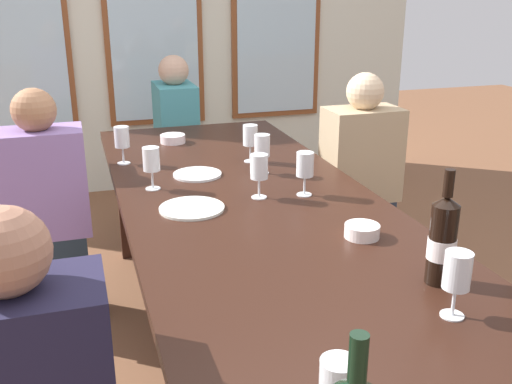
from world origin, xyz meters
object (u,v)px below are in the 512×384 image
Objects in this scene: tasting_bowl_1 at (362,231)px; wine_glass_1 at (151,161)px; wine_bottle_0 at (442,240)px; dining_table at (262,226)px; wine_glass_3 at (122,138)px; seated_person_2 at (47,217)px; wine_glass_4 at (259,168)px; wine_glass_6 at (457,272)px; wine_glass_7 at (262,146)px; tasting_bowl_0 at (173,139)px; seated_person_3 at (359,184)px; wine_glass_2 at (250,137)px; white_plate_0 at (192,208)px; wine_glass_0 at (305,165)px; seated_person_4 at (177,146)px; white_plate_1 at (197,174)px.

wine_glass_1 is at bearing 130.41° from tasting_bowl_1.
wine_glass_1 is at bearing 122.02° from wine_bottle_0.
wine_glass_3 reaches higher than dining_table.
seated_person_2 is at bearing 127.49° from wine_bottle_0.
wine_glass_4 is 0.16× the size of seated_person_2.
wine_glass_6 is 1.00× the size of wine_glass_7.
tasting_bowl_0 is at bearing 105.20° from tasting_bowl_1.
seated_person_3 is (0.78, 0.74, -0.15)m from dining_table.
tasting_bowl_1 is 0.77m from wine_glass_7.
dining_table is at bearing 126.64° from tasting_bowl_1.
tasting_bowl_1 is at bearing 99.84° from wine_bottle_0.
wine_glass_6 is (0.09, -1.45, 0.00)m from wine_glass_2.
tasting_bowl_1 is at bearing -58.67° from wine_glass_3.
wine_glass_3 is at bearing 105.10° from white_plate_0.
wine_glass_6 is (0.65, -1.60, 0.00)m from wine_glass_3.
wine_glass_6 reaches higher than white_plate_0.
white_plate_0 is 0.31m from wine_glass_1.
tasting_bowl_0 is at bearing 122.16° from wine_glass_2.
wine_glass_2 is (-0.07, 0.51, -0.00)m from wine_glass_0.
white_plate_0 is at bearing -95.82° from tasting_bowl_0.
wine_glass_0 is (0.45, 0.02, 0.12)m from white_plate_0.
seated_person_2 reaches higher than wine_glass_3.
seated_person_4 is (-0.23, 2.62, -0.34)m from wine_glass_6.
tasting_bowl_0 is 0.75× the size of wine_glass_7.
tasting_bowl_1 is 0.51m from wine_glass_4.
seated_person_3 is at bearing -0.12° from seated_person_2.
tasting_bowl_1 is at bearing -40.77° from white_plate_0.
wine_glass_0 is 1.00× the size of wine_glass_3.
tasting_bowl_0 is (-0.44, 1.74, -0.11)m from wine_bottle_0.
wine_glass_3 is at bearing 126.04° from wine_glass_4.
seated_person_4 is (0.14, 0.72, -0.23)m from tasting_bowl_0.
seated_person_3 is at bearing 47.72° from wine_glass_0.
white_plate_0 is 2.09× the size of tasting_bowl_1.
seated_person_3 is at bearing -19.98° from tasting_bowl_0.
wine_glass_1 is 0.41m from wine_glass_3.
seated_person_2 is at bearing -176.63° from wine_glass_3.
white_plate_1 is 0.31m from wine_glass_7.
white_plate_1 is (-0.14, 0.49, 0.07)m from dining_table.
seated_person_4 is at bearing 76.44° from wine_glass_1.
wine_glass_2 is 0.50m from wine_glass_4.
wine_glass_6 reaches higher than white_plate_1.
wine_bottle_0 is at bearing -69.36° from white_plate_1.
seated_person_4 reaches higher than wine_glass_0.
wine_glass_2 is (0.29, -0.45, 0.10)m from tasting_bowl_0.
wine_glass_7 reaches higher than tasting_bowl_0.
wine_glass_0 is at bearing -82.46° from wine_glass_2.
seated_person_3 is at bearing -1.16° from wine_glass_3.
white_plate_0 is 1.38× the size of wine_glass_1.
wine_glass_0 is at bearing -132.28° from seated_person_3.
wine_glass_7 is (-0.16, 1.10, -0.01)m from wine_bottle_0.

